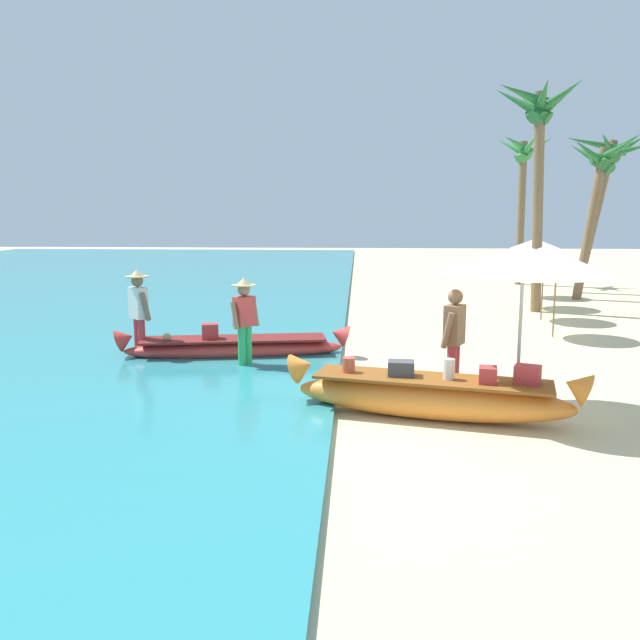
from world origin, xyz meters
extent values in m
plane|color=beige|center=(0.00, 0.00, 0.00)|extent=(80.00, 80.00, 0.00)
ellipsoid|color=orange|center=(-0.11, -0.48, 0.27)|extent=(3.86, 1.60, 0.55)
cone|color=orange|center=(1.68, -0.92, 0.60)|extent=(0.50, 0.52, 0.51)
cone|color=orange|center=(-1.91, -0.05, 0.60)|extent=(0.50, 0.52, 0.51)
cube|color=brown|center=(-0.11, -0.48, 0.55)|extent=(3.27, 1.47, 0.04)
cylinder|color=#B74C38|center=(-1.24, -0.23, 0.66)|extent=(0.18, 0.18, 0.23)
cube|color=#424247|center=(-0.52, -0.38, 0.66)|extent=(0.38, 0.29, 0.23)
cylinder|color=silver|center=(0.11, -0.54, 0.70)|extent=(0.15, 0.15, 0.30)
cube|color=#B73333|center=(0.60, -0.70, 0.67)|extent=(0.27, 0.29, 0.24)
cube|color=#B73333|center=(1.11, -0.73, 0.68)|extent=(0.40, 0.36, 0.27)
ellipsoid|color=red|center=(-3.47, 2.87, 0.20)|extent=(4.20, 1.39, 0.41)
cone|color=red|center=(-1.48, 3.20, 0.46)|extent=(0.48, 0.50, 0.50)
cone|color=red|center=(-5.46, 2.54, 0.46)|extent=(0.48, 0.50, 0.50)
cube|color=maroon|center=(-3.47, 2.87, 0.41)|extent=(3.55, 1.30, 0.04)
sphere|color=tan|center=(-4.68, 2.58, 0.48)|extent=(0.15, 0.15, 0.15)
cube|color=#B73333|center=(-3.91, 2.76, 0.56)|extent=(0.36, 0.32, 0.30)
cylinder|color=#2D2D33|center=(-3.31, 2.88, 0.46)|extent=(0.17, 0.17, 0.10)
cylinder|color=green|center=(-3.08, 2.14, 0.40)|extent=(0.14, 0.14, 0.80)
cylinder|color=green|center=(-3.17, 2.04, 0.40)|extent=(0.14, 0.14, 0.80)
cube|color=#DB3D38|center=(-3.13, 2.09, 1.06)|extent=(0.40, 0.42, 0.53)
cylinder|color=#9E7051|center=(-2.96, 2.25, 1.01)|extent=(0.20, 0.19, 0.48)
cylinder|color=#9E7051|center=(-3.26, 1.90, 1.01)|extent=(0.20, 0.19, 0.48)
sphere|color=#9E7051|center=(-3.13, 2.09, 1.44)|extent=(0.22, 0.22, 0.22)
cylinder|color=tan|center=(-3.13, 2.09, 1.52)|extent=(0.44, 0.44, 0.02)
cone|color=tan|center=(-3.13, 2.09, 1.59)|extent=(0.26, 0.26, 0.12)
cylinder|color=#B2383D|center=(0.26, 0.24, 0.44)|extent=(0.14, 0.14, 0.88)
cylinder|color=#B2383D|center=(0.32, 0.36, 0.44)|extent=(0.14, 0.14, 0.88)
cube|color=brown|center=(0.29, 0.30, 1.17)|extent=(0.36, 0.42, 0.59)
cylinder|color=brown|center=(0.17, 0.10, 1.12)|extent=(0.22, 0.17, 0.53)
cylinder|color=brown|center=(0.38, 0.51, 1.12)|extent=(0.22, 0.17, 0.53)
sphere|color=brown|center=(0.29, 0.30, 1.58)|extent=(0.22, 0.22, 0.22)
cylinder|color=#B2383D|center=(-5.28, 2.71, 0.41)|extent=(0.14, 0.14, 0.82)
cylinder|color=#B2383D|center=(-5.18, 2.62, 0.41)|extent=(0.14, 0.14, 0.82)
cube|color=silver|center=(-5.23, 2.66, 1.11)|extent=(0.41, 0.40, 0.59)
cylinder|color=brown|center=(-5.39, 2.83, 1.06)|extent=(0.20, 0.21, 0.54)
cylinder|color=brown|center=(-5.04, 2.52, 1.06)|extent=(0.20, 0.21, 0.54)
sphere|color=brown|center=(-5.23, 2.66, 1.53)|extent=(0.22, 0.22, 0.22)
cylinder|color=tan|center=(-5.23, 2.66, 1.61)|extent=(0.44, 0.44, 0.02)
cone|color=tan|center=(-5.23, 2.66, 1.68)|extent=(0.26, 0.26, 0.12)
cylinder|color=#B7B7BC|center=(1.12, -0.16, 1.16)|extent=(0.05, 0.05, 2.33)
cone|color=silver|center=(1.12, -0.16, 2.16)|extent=(2.37, 2.37, 0.37)
cylinder|color=#333338|center=(1.12, -0.16, 0.03)|extent=(0.36, 0.36, 0.06)
cylinder|color=#8E6B47|center=(3.26, 5.52, 0.95)|extent=(0.04, 0.04, 1.90)
cone|color=silver|center=(3.26, 5.52, 1.75)|extent=(1.60, 1.60, 0.32)
cylinder|color=#8E6B47|center=(3.63, 7.83, 0.95)|extent=(0.04, 0.04, 1.90)
cone|color=silver|center=(3.63, 7.83, 1.75)|extent=(1.60, 1.60, 0.32)
cylinder|color=#8E6B47|center=(4.04, 10.05, 0.95)|extent=(0.04, 0.04, 1.90)
cone|color=silver|center=(4.04, 10.05, 1.75)|extent=(1.60, 1.60, 0.32)
cylinder|color=#8E6B47|center=(4.62, 12.43, 0.95)|extent=(0.04, 0.04, 1.90)
cone|color=silver|center=(4.62, 12.43, 1.75)|extent=(1.60, 1.60, 0.32)
cylinder|color=brown|center=(3.78, 9.28, 2.97)|extent=(0.47, 0.28, 5.96)
cone|color=#23602D|center=(4.07, 9.33, 5.65)|extent=(1.38, 0.52, 1.14)
cone|color=#23602D|center=(4.01, 9.63, 5.67)|extent=(1.42, 1.47, 1.18)
cone|color=#23602D|center=(3.56, 9.68, 5.66)|extent=(0.77, 1.49, 1.15)
cone|color=#23602D|center=(3.27, 9.51, 5.67)|extent=(1.63, 1.12, 1.19)
cone|color=#23602D|center=(3.25, 9.08, 5.82)|extent=(1.76, 1.08, 0.78)
cone|color=#23602D|center=(3.65, 8.89, 5.73)|extent=(0.48, 1.48, 1.01)
cone|color=#23602D|center=(4.01, 8.95, 5.70)|extent=(1.42, 1.45, 1.11)
cylinder|color=brown|center=(5.00, 16.18, 2.67)|extent=(0.33, 0.28, 5.35)
cone|color=#337F3D|center=(5.40, 16.24, 5.09)|extent=(1.54, 0.56, 1.11)
cone|color=#337F3D|center=(5.12, 16.60, 5.10)|extent=(0.86, 1.62, 1.11)
cone|color=#337F3D|center=(4.66, 16.42, 5.14)|extent=(1.39, 1.17, 0.99)
cone|color=#337F3D|center=(4.65, 15.87, 5.22)|extent=(1.46, 1.41, 0.79)
cone|color=#337F3D|center=(5.06, 15.79, 5.10)|extent=(0.65, 1.45, 1.07)
cylinder|color=brown|center=(6.87, 13.70, 2.56)|extent=(1.15, 0.28, 5.16)
cone|color=#23602D|center=(7.72, 13.74, 4.87)|extent=(1.50, 0.51, 1.07)
cone|color=#23602D|center=(7.52, 14.17, 4.99)|extent=(1.09, 1.87, 0.77)
cone|color=#23602D|center=(7.14, 14.07, 4.95)|extent=(0.95, 1.53, 0.88)
cone|color=#23602D|center=(6.76, 13.72, 4.99)|extent=(2.03, 0.42, 0.78)
cone|color=#23602D|center=(7.05, 13.37, 4.89)|extent=(1.22, 1.40, 1.04)
cone|color=#23602D|center=(7.51, 13.37, 4.93)|extent=(1.05, 1.41, 0.92)
cylinder|color=brown|center=(6.15, 11.97, 2.36)|extent=(0.84, 0.28, 4.76)
cone|color=#23602D|center=(6.95, 11.92, 4.60)|extent=(1.95, 0.53, 0.81)
cone|color=#23602D|center=(6.53, 12.40, 4.53)|extent=(0.71, 1.64, 1.00)
cone|color=#23602D|center=(6.11, 12.27, 4.47)|extent=(1.37, 1.33, 1.12)
cone|color=#23602D|center=(6.00, 11.73, 4.48)|extent=(1.70, 1.16, 1.12)
cone|color=#23602D|center=(6.55, 11.46, 4.58)|extent=(0.79, 1.95, 0.86)
camera|label=1|loc=(-1.12, -9.16, 2.83)|focal=36.56mm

